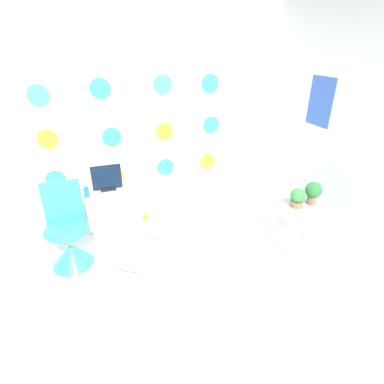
{
  "coord_description": "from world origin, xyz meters",
  "views": [
    {
      "loc": [
        -0.55,
        -1.52,
        2.14
      ],
      "look_at": [
        0.34,
        1.02,
        0.78
      ],
      "focal_mm": 28.0,
      "sensor_mm": 36.0,
      "label": 1
    }
  ],
  "objects_px": {
    "potted_plant_right": "(313,191)",
    "chair": "(69,241)",
    "vase": "(86,192)",
    "tv": "(107,179)",
    "potted_plant_left": "(297,198)",
    "bathtub": "(155,243)"
  },
  "relations": [
    {
      "from": "tv",
      "to": "potted_plant_right",
      "type": "xyz_separation_m",
      "value": [
        2.06,
        -1.18,
        0.05
      ]
    },
    {
      "from": "vase",
      "to": "potted_plant_left",
      "type": "distance_m",
      "value": 2.38
    },
    {
      "from": "potted_plant_right",
      "to": "chair",
      "type": "bearing_deg",
      "value": 168.0
    },
    {
      "from": "tv",
      "to": "potted_plant_left",
      "type": "distance_m",
      "value": 2.21
    },
    {
      "from": "bathtub",
      "to": "potted_plant_right",
      "type": "xyz_separation_m",
      "value": [
        1.71,
        -0.23,
        0.43
      ]
    },
    {
      "from": "chair",
      "to": "potted_plant_left",
      "type": "relative_size",
      "value": 4.25
    },
    {
      "from": "tv",
      "to": "potted_plant_right",
      "type": "relative_size",
      "value": 1.38
    },
    {
      "from": "vase",
      "to": "potted_plant_left",
      "type": "relative_size",
      "value": 0.63
    },
    {
      "from": "potted_plant_left",
      "to": "potted_plant_right",
      "type": "height_order",
      "value": "potted_plant_right"
    },
    {
      "from": "bathtub",
      "to": "potted_plant_left",
      "type": "xyz_separation_m",
      "value": [
        1.52,
        -0.23,
        0.39
      ]
    },
    {
      "from": "potted_plant_right",
      "to": "vase",
      "type": "bearing_deg",
      "value": 155.3
    },
    {
      "from": "tv",
      "to": "potted_plant_left",
      "type": "height_order",
      "value": "tv"
    },
    {
      "from": "chair",
      "to": "bathtub",
      "type": "bearing_deg",
      "value": -20.2
    },
    {
      "from": "bathtub",
      "to": "potted_plant_left",
      "type": "bearing_deg",
      "value": -8.66
    },
    {
      "from": "chair",
      "to": "vase",
      "type": "bearing_deg",
      "value": 66.4
    },
    {
      "from": "vase",
      "to": "potted_plant_left",
      "type": "bearing_deg",
      "value": -26.57
    },
    {
      "from": "chair",
      "to": "tv",
      "type": "bearing_deg",
      "value": 52.93
    },
    {
      "from": "bathtub",
      "to": "potted_plant_right",
      "type": "distance_m",
      "value": 1.78
    },
    {
      "from": "chair",
      "to": "potted_plant_left",
      "type": "bearing_deg",
      "value": -12.87
    },
    {
      "from": "vase",
      "to": "potted_plant_right",
      "type": "xyz_separation_m",
      "value": [
        2.32,
        -1.07,
        0.13
      ]
    },
    {
      "from": "bathtub",
      "to": "vase",
      "type": "height_order",
      "value": "vase"
    },
    {
      "from": "tv",
      "to": "vase",
      "type": "distance_m",
      "value": 0.29
    }
  ]
}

